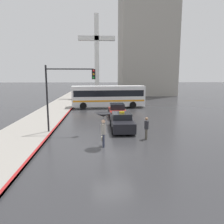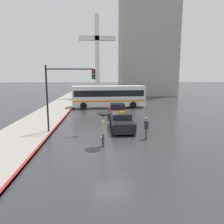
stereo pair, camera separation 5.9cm
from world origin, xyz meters
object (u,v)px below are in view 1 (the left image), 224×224
object	(u,v)px
pedestrian_with_umbrella	(103,120)
pedestrian_man	(146,126)
taxi	(122,122)
traffic_light	(67,86)
monument_cross	(97,51)
sedan_red	(117,111)
city_bus	(108,96)

from	to	relation	value
pedestrian_with_umbrella	pedestrian_man	bearing A→B (deg)	-68.51
taxi	pedestrian_man	xyz separation A→B (m)	(1.51, -3.00, 0.29)
taxi	traffic_light	world-z (taller)	traffic_light
taxi	monument_cross	xyz separation A→B (m)	(-2.31, 27.54, 8.89)
sedan_red	traffic_light	size ratio (longest dim) A/B	0.78
pedestrian_with_umbrella	sedan_red	bearing A→B (deg)	-14.76
pedestrian_with_umbrella	monument_cross	bearing A→B (deg)	-4.12
pedestrian_man	monument_cross	bearing A→B (deg)	-173.37
sedan_red	monument_cross	size ratio (longest dim) A/B	0.25
monument_cross	taxi	bearing A→B (deg)	-85.20
city_bus	pedestrian_man	world-z (taller)	city_bus
pedestrian_with_umbrella	traffic_light	world-z (taller)	traffic_light
traffic_light	monument_cross	distance (m)	29.09
city_bus	taxi	bearing A→B (deg)	177.95
sedan_red	city_bus	bearing A→B (deg)	-84.77
pedestrian_man	monument_cross	xyz separation A→B (m)	(-3.82, 30.54, 8.60)
pedestrian_with_umbrella	pedestrian_man	world-z (taller)	pedestrian_with_umbrella
pedestrian_man	monument_cross	distance (m)	31.96
sedan_red	city_bus	world-z (taller)	city_bus
monument_cross	pedestrian_man	bearing A→B (deg)	-82.87
pedestrian_with_umbrella	taxi	bearing A→B (deg)	-25.33
sedan_red	traffic_light	world-z (taller)	traffic_light
city_bus	traffic_light	xyz separation A→B (m)	(-3.91, -14.46, 2.06)
city_bus	pedestrian_man	size ratio (longest dim) A/B	6.55
traffic_light	pedestrian_with_umbrella	bearing A→B (deg)	-52.97
city_bus	pedestrian_with_umbrella	xyz separation A→B (m)	(-1.10, -18.18, 0.05)
sedan_red	pedestrian_with_umbrella	distance (m)	10.87
taxi	city_bus	world-z (taller)	city_bus
taxi	city_bus	distance (m)	13.63
taxi	pedestrian_with_umbrella	world-z (taller)	pedestrian_with_umbrella
sedan_red	traffic_light	xyz separation A→B (m)	(-4.59, -6.94, 3.15)
sedan_red	city_bus	distance (m)	7.63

